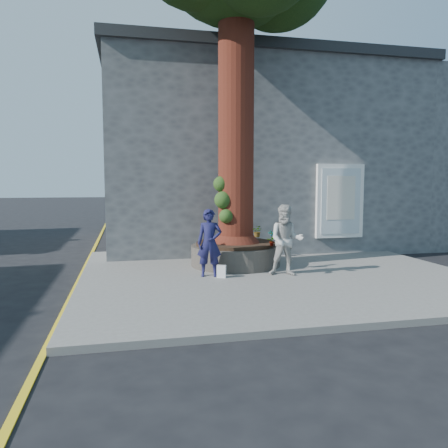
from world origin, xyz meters
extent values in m
plane|color=black|center=(0.00, 0.00, 0.00)|extent=(120.00, 120.00, 0.00)
cube|color=slate|center=(1.50, 1.00, 0.06)|extent=(9.00, 8.00, 0.12)
cube|color=yellow|center=(-3.05, 1.00, 0.00)|extent=(0.10, 30.00, 0.01)
cube|color=#4E5154|center=(2.50, 7.20, 3.00)|extent=(10.00, 8.00, 6.00)
cube|color=black|center=(2.50, 7.20, 6.15)|extent=(10.30, 8.30, 0.30)
cube|color=white|center=(4.30, 3.14, 1.70)|extent=(1.50, 0.12, 2.20)
cube|color=silver|center=(4.30, 3.08, 1.70)|extent=(1.25, 0.04, 1.95)
cube|color=silver|center=(4.30, 3.06, 1.80)|extent=(0.90, 0.02, 1.30)
cube|color=#4E5154|center=(10.50, 7.20, 3.00)|extent=(6.00, 8.00, 6.00)
cylinder|color=black|center=(0.80, 2.00, 0.38)|extent=(2.30, 2.30, 0.52)
cylinder|color=black|center=(0.80, 2.00, 0.68)|extent=(2.04, 2.04, 0.08)
cylinder|color=#3F1E0F|center=(0.80, 2.00, 4.47)|extent=(0.90, 0.90, 7.50)
cone|color=#3F1E0F|center=(0.80, 2.00, 1.07)|extent=(1.24, 1.24, 0.70)
sphere|color=#1F3C14|center=(0.42, 1.80, 1.82)|extent=(0.44, 0.44, 0.44)
sphere|color=#1F3C14|center=(0.48, 1.70, 1.42)|extent=(0.36, 0.36, 0.36)
sphere|color=#1F3C14|center=(0.40, 1.92, 2.22)|extent=(0.40, 0.40, 0.40)
imported|color=#171740|center=(-0.12, 0.81, 0.89)|extent=(0.62, 0.47, 1.54)
imported|color=#B4B2AC|center=(1.63, 0.54, 0.94)|extent=(0.95, 0.84, 1.63)
cube|color=white|center=(0.12, 0.61, 0.26)|extent=(0.23, 0.19, 0.28)
imported|color=gray|center=(1.48, 1.15, 0.91)|extent=(0.23, 0.19, 0.38)
imported|color=gray|center=(1.65, 1.15, 0.94)|extent=(0.33, 0.33, 0.44)
imported|color=gray|center=(-0.05, 1.50, 0.87)|extent=(0.23, 0.23, 0.30)
imported|color=gray|center=(1.65, 2.85, 0.89)|extent=(0.41, 0.40, 0.34)
camera|label=1|loc=(-1.94, -8.85, 2.26)|focal=35.00mm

